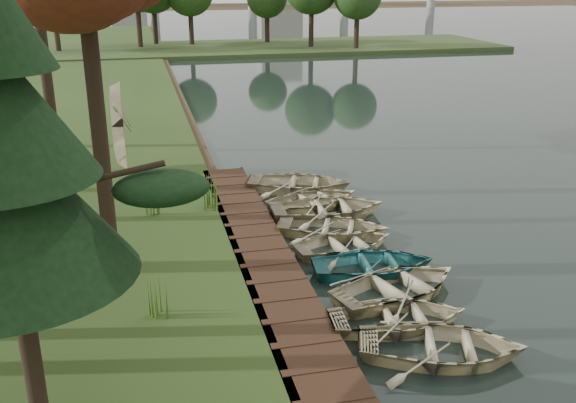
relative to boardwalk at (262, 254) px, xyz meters
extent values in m
plane|color=#3D2F1D|center=(1.60, 0.00, -0.15)|extent=(300.00, 300.00, 0.00)
cube|color=#352014|center=(0.00, 0.00, 0.00)|extent=(1.60, 16.00, 0.30)
cube|color=#33461F|center=(9.60, 50.00, 0.08)|extent=(50.00, 14.00, 0.45)
cylinder|color=black|center=(-13.73, 50.00, 2.70)|extent=(0.50, 0.50, 4.80)
cylinder|color=black|center=(-7.07, 50.00, 2.70)|extent=(0.50, 0.50, 4.80)
cylinder|color=black|center=(-0.40, 50.00, 2.70)|extent=(0.50, 0.50, 4.80)
cylinder|color=black|center=(6.27, 50.00, 2.70)|extent=(0.50, 0.50, 4.80)
cylinder|color=black|center=(12.93, 50.00, 2.70)|extent=(0.50, 0.50, 4.80)
cylinder|color=black|center=(19.60, 50.00, 2.70)|extent=(0.50, 0.50, 4.80)
cylinder|color=black|center=(26.27, 50.00, 2.70)|extent=(0.50, 0.50, 4.80)
imported|color=#C0B58B|center=(2.73, -5.86, 0.27)|extent=(4.15, 3.52, 0.73)
imported|color=#C0B58B|center=(2.32, -4.47, 0.23)|extent=(3.39, 2.55, 0.67)
imported|color=#C0B58B|center=(2.88, -3.12, 0.27)|extent=(4.19, 3.51, 0.74)
imported|color=#2B7878|center=(2.75, -1.74, 0.25)|extent=(3.55, 2.68, 0.69)
imported|color=#C0B58B|center=(2.44, -0.15, 0.21)|extent=(3.35, 2.63, 0.63)
imported|color=#C0B58B|center=(2.44, 1.06, 0.25)|extent=(4.10, 3.58, 0.71)
imported|color=#C0B58B|center=(2.75, 2.61, 0.29)|extent=(3.90, 2.85, 0.79)
imported|color=#C0B58B|center=(2.56, 3.59, 0.25)|extent=(3.87, 3.18, 0.70)
imported|color=#C0B58B|center=(2.47, 5.40, 0.30)|extent=(4.52, 3.87, 0.79)
imported|color=#C0B58B|center=(-3.79, 8.75, 0.50)|extent=(3.46, 2.50, 0.71)
cylinder|color=black|center=(-4.10, -0.12, 4.24)|extent=(0.40, 0.40, 8.18)
cylinder|color=black|center=(-6.87, 13.22, 5.99)|extent=(0.47, 0.47, 11.68)
cylinder|color=black|center=(-5.15, -6.62, 1.88)|extent=(0.32, 0.32, 3.45)
cone|color=black|center=(-5.15, -6.62, 4.41)|extent=(3.80, 3.80, 2.60)
cone|color=#3F661E|center=(-3.07, -3.19, 0.59)|extent=(0.60, 0.60, 0.88)
cone|color=#3F661E|center=(-2.89, 3.68, 0.61)|extent=(0.60, 0.60, 0.93)
cone|color=#3F661E|center=(-1.00, 3.89, 0.69)|extent=(0.60, 0.60, 1.07)
cone|color=#3F661E|center=(-1.00, 3.66, 0.70)|extent=(0.60, 0.60, 1.10)
camera|label=1|loc=(-3.11, -16.43, 7.63)|focal=40.00mm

